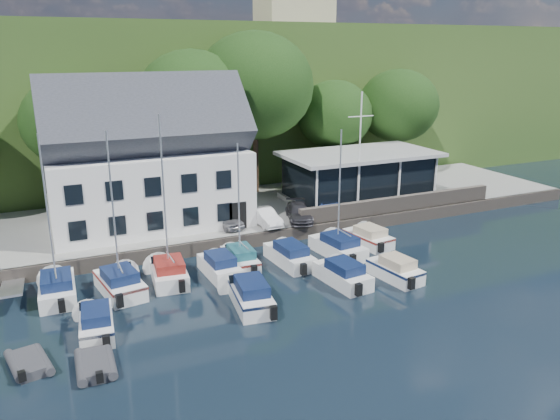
# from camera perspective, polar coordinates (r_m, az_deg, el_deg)

# --- Properties ---
(ground) EXTENTS (180.00, 180.00, 0.00)m
(ground) POSITION_cam_1_polar(r_m,az_deg,el_deg) (30.65, 6.58, -10.18)
(ground) COLOR black
(ground) RESTS_ON ground
(quay) EXTENTS (60.00, 13.00, 1.00)m
(quay) POSITION_cam_1_polar(r_m,az_deg,el_deg) (45.25, -4.78, -0.45)
(quay) COLOR gray
(quay) RESTS_ON ground
(quay_face) EXTENTS (60.00, 0.30, 1.00)m
(quay_face) POSITION_cam_1_polar(r_m,az_deg,el_deg) (39.49, -1.58, -2.99)
(quay_face) COLOR #695E54
(quay_face) RESTS_ON ground
(hillside) EXTENTS (160.00, 75.00, 16.00)m
(hillside) POSITION_cam_1_polar(r_m,az_deg,el_deg) (86.69, -15.16, 12.32)
(hillside) COLOR #2F4F1D
(hillside) RESTS_ON ground
(field_patch) EXTENTS (50.00, 30.00, 0.30)m
(field_patch) POSITION_cam_1_polar(r_m,az_deg,el_deg) (95.96, -11.47, 17.81)
(field_patch) COLOR #4E5E2F
(field_patch) RESTS_ON hillside
(farmhouse) EXTENTS (10.40, 7.00, 8.20)m
(farmhouse) POSITION_cam_1_polar(r_m,az_deg,el_deg) (83.84, 1.48, 21.02)
(farmhouse) COLOR beige
(farmhouse) RESTS_ON hillside
(harbor_building) EXTENTS (14.40, 8.20, 8.70)m
(harbor_building) POSITION_cam_1_polar(r_m,az_deg,el_deg) (41.34, -13.66, 4.44)
(harbor_building) COLOR white
(harbor_building) RESTS_ON quay
(club_pavilion) EXTENTS (13.20, 7.20, 4.10)m
(club_pavilion) POSITION_cam_1_polar(r_m,az_deg,el_deg) (47.98, 8.24, 3.59)
(club_pavilion) COLOR black
(club_pavilion) RESTS_ON quay
(seawall) EXTENTS (18.00, 0.50, 1.20)m
(seawall) POSITION_cam_1_polar(r_m,az_deg,el_deg) (45.24, 12.35, 0.67)
(seawall) COLOR #695E54
(seawall) RESTS_ON quay
(gangway) EXTENTS (1.20, 6.00, 1.40)m
(gangway) POSITION_cam_1_polar(r_m,az_deg,el_deg) (35.19, -26.04, -8.20)
(gangway) COLOR silver
(gangway) RESTS_ON ground
(car_silver) EXTENTS (2.05, 3.87, 1.25)m
(car_silver) POSITION_cam_1_polar(r_m,az_deg,el_deg) (40.48, -5.69, -0.88)
(car_silver) COLOR #9F9FA4
(car_silver) RESTS_ON quay
(car_white) EXTENTS (1.53, 3.84, 1.24)m
(car_white) POSITION_cam_1_polar(r_m,az_deg,el_deg) (40.73, -1.59, -0.70)
(car_white) COLOR silver
(car_white) RESTS_ON quay
(car_dgrey) EXTENTS (2.97, 4.61, 1.24)m
(car_dgrey) POSITION_cam_1_polar(r_m,az_deg,el_deg) (41.78, 1.99, -0.25)
(car_dgrey) COLOR #2F2E34
(car_dgrey) RESTS_ON quay
(car_blue) EXTENTS (1.68, 3.89, 1.31)m
(car_blue) POSITION_cam_1_polar(r_m,az_deg,el_deg) (43.97, 4.76, 0.61)
(car_blue) COLOR #314C96
(car_blue) RESTS_ON quay
(flagpole) EXTENTS (2.28, 0.20, 9.51)m
(flagpole) POSITION_cam_1_polar(r_m,az_deg,el_deg) (43.85, 8.30, 5.96)
(flagpole) COLOR white
(flagpole) RESTS_ON quay
(tree_1) EXTENTS (7.80, 7.80, 10.66)m
(tree_1) POSITION_cam_1_polar(r_m,az_deg,el_deg) (46.28, -20.65, 6.35)
(tree_1) COLOR #16340F
(tree_1) RESTS_ON quay
(tree_2) EXTENTS (9.27, 9.27, 12.67)m
(tree_2) POSITION_cam_1_polar(r_m,az_deg,el_deg) (46.97, -9.03, 8.60)
(tree_2) COLOR #16340F
(tree_2) RESTS_ON quay
(tree_3) EXTENTS (10.39, 10.39, 14.20)m
(tree_3) POSITION_cam_1_polar(r_m,az_deg,el_deg) (49.08, -2.61, 10.02)
(tree_3) COLOR #16340F
(tree_3) RESTS_ON quay
(tree_4) EXTENTS (7.20, 7.20, 9.85)m
(tree_4) POSITION_cam_1_polar(r_m,az_deg,el_deg) (53.00, 5.66, 8.08)
(tree_4) COLOR #16340F
(tree_4) RESTS_ON quay
(tree_5) EXTENTS (7.88, 7.88, 10.77)m
(tree_5) POSITION_cam_1_polar(r_m,az_deg,el_deg) (56.09, 12.15, 8.75)
(tree_5) COLOR #16340F
(tree_5) RESTS_ON quay
(boat_r1_0) EXTENTS (2.37, 6.30, 9.27)m
(boat_r1_0) POSITION_cam_1_polar(r_m,az_deg,el_deg) (32.51, -23.02, -1.05)
(boat_r1_0) COLOR white
(boat_r1_0) RESTS_ON ground
(boat_r1_1) EXTENTS (3.06, 6.21, 9.57)m
(boat_r1_1) POSITION_cam_1_polar(r_m,az_deg,el_deg) (31.85, -17.00, -0.50)
(boat_r1_1) COLOR white
(boat_r1_1) RESTS_ON ground
(boat_r1_2) EXTENTS (2.78, 5.98, 9.22)m
(boat_r1_2) POSITION_cam_1_polar(r_m,az_deg,el_deg) (32.78, -11.94, 0.05)
(boat_r1_2) COLOR white
(boat_r1_2) RESTS_ON ground
(boat_r1_3) EXTENTS (2.07, 5.73, 1.50)m
(boat_r1_3) POSITION_cam_1_polar(r_m,az_deg,el_deg) (34.48, -6.37, -5.65)
(boat_r1_3) COLOR white
(boat_r1_3) RESTS_ON ground
(boat_r1_4) EXTENTS (2.11, 5.75, 8.67)m
(boat_r1_4) POSITION_cam_1_polar(r_m,az_deg,el_deg) (34.51, -4.33, 0.73)
(boat_r1_4) COLOR white
(boat_r1_4) RESTS_ON ground
(boat_r1_5) EXTENTS (2.30, 6.39, 1.50)m
(boat_r1_5) POSITION_cam_1_polar(r_m,az_deg,el_deg) (36.03, 0.98, -4.54)
(boat_r1_5) COLOR white
(boat_r1_5) RESTS_ON ground
(boat_r1_6) EXTENTS (2.89, 6.62, 9.28)m
(boat_r1_6) POSITION_cam_1_polar(r_m,az_deg,el_deg) (36.59, 6.23, 2.10)
(boat_r1_6) COLOR white
(boat_r1_6) RESTS_ON ground
(boat_r1_7) EXTENTS (2.78, 5.63, 1.43)m
(boat_r1_7) POSITION_cam_1_polar(r_m,az_deg,el_deg) (39.94, 9.21, -2.65)
(boat_r1_7) COLOR white
(boat_r1_7) RESTS_ON ground
(boat_r2_0) EXTENTS (2.28, 5.76, 1.43)m
(boat_r2_0) POSITION_cam_1_polar(r_m,az_deg,el_deg) (29.30, -18.66, -10.79)
(boat_r2_0) COLOR white
(boat_r2_0) RESTS_ON ground
(boat_r2_2) EXTENTS (2.84, 6.73, 1.56)m
(boat_r2_2) POSITION_cam_1_polar(r_m,az_deg,el_deg) (30.58, -3.15, -8.53)
(boat_r2_2) COLOR white
(boat_r2_2) RESTS_ON ground
(boat_r2_3) EXTENTS (2.53, 5.97, 1.50)m
(boat_r2_3) POSITION_cam_1_polar(r_m,az_deg,el_deg) (33.36, 6.54, -6.44)
(boat_r2_3) COLOR white
(boat_r2_3) RESTS_ON ground
(boat_r2_4) EXTENTS (2.49, 5.44, 1.48)m
(boat_r2_4) POSITION_cam_1_polar(r_m,az_deg,el_deg) (34.53, 11.94, -5.91)
(boat_r2_4) COLOR white
(boat_r2_4) RESTS_ON ground
(dinghy_0) EXTENTS (2.20, 3.05, 0.65)m
(dinghy_0) POSITION_cam_1_polar(r_m,az_deg,el_deg) (27.65, -24.78, -14.18)
(dinghy_0) COLOR #38393E
(dinghy_0) RESTS_ON ground
(dinghy_1) EXTENTS (1.81, 2.94, 0.67)m
(dinghy_1) POSITION_cam_1_polar(r_m,az_deg,el_deg) (26.45, -18.75, -14.90)
(dinghy_1) COLOR #38393E
(dinghy_1) RESTS_ON ground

